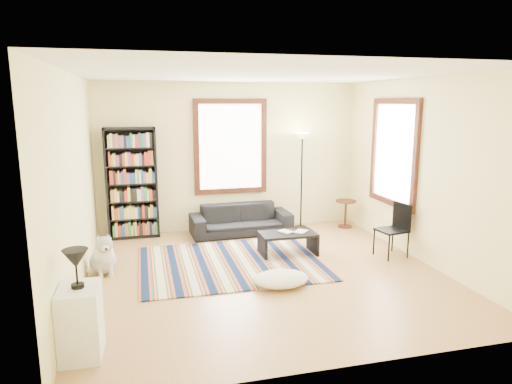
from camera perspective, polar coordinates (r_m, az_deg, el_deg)
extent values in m
cube|color=#A36F4A|center=(6.74, 1.06, -10.45)|extent=(5.00, 5.00, 0.10)
cube|color=white|center=(6.28, 1.16, 14.98)|extent=(5.00, 5.00, 0.10)
cube|color=#F2EBA3|center=(8.81, -3.28, 4.42)|extent=(5.00, 0.10, 2.80)
cube|color=#F2EBA3|center=(4.00, 10.81, -3.99)|extent=(5.00, 0.10, 2.80)
cube|color=#F2EBA3|center=(6.19, -22.29, 0.73)|extent=(0.10, 5.00, 2.80)
cube|color=#F2EBA3|center=(7.43, 20.45, 2.48)|extent=(0.10, 5.00, 2.80)
cube|color=white|center=(8.71, -3.20, 5.67)|extent=(1.20, 0.06, 1.60)
cube|color=white|center=(8.03, 16.85, 4.74)|extent=(0.06, 1.20, 1.60)
cube|color=#0C1A3D|center=(7.09, -3.16, -8.82)|extent=(2.74, 2.19, 0.02)
imported|color=black|center=(8.56, -1.89, -3.46)|extent=(0.80, 1.89, 0.55)
cube|color=black|center=(8.49, -15.25, 1.05)|extent=(0.90, 0.30, 2.00)
cube|color=black|center=(7.46, 4.00, -6.44)|extent=(1.01, 0.76, 0.36)
imported|color=beige|center=(7.37, 3.28, -5.09)|extent=(0.27, 0.25, 0.02)
imported|color=beige|center=(7.50, 5.00, -4.85)|extent=(0.29, 0.29, 0.02)
ellipsoid|color=silver|center=(6.26, 3.13, -10.79)|extent=(0.76, 0.57, 0.19)
cylinder|color=#3F180F|center=(9.17, 11.12, -2.69)|extent=(0.47, 0.47, 0.54)
cube|color=black|center=(7.58, 16.58, -4.62)|extent=(0.48, 0.47, 0.86)
cube|color=white|center=(4.88, -21.08, -14.90)|extent=(0.39, 0.51, 0.70)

